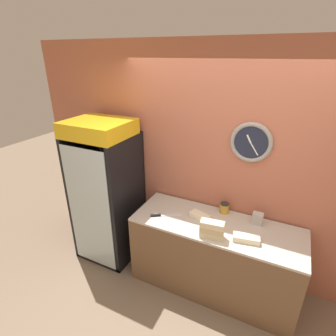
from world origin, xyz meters
The scene contains 11 objects.
wall_back centered at (0.00, 1.27, 1.35)m, with size 5.20×0.10×2.70m.
prep_counter centered at (0.00, 0.88, 0.43)m, with size 1.82×0.67×0.86m.
beverage_cooler centered at (-1.44, 0.91, 1.01)m, with size 0.72×0.70×1.85m.
sandwich_stack_bottom centered at (0.02, 0.65, 0.89)m, with size 0.25×0.14×0.06m.
sandwich_stack_middle centered at (0.02, 0.65, 0.96)m, with size 0.25×0.13×0.06m.
sandwich_stack_top centered at (0.02, 0.65, 1.02)m, with size 0.24×0.13×0.06m.
sandwich_flat_left centered at (-0.20, 0.91, 0.89)m, with size 0.25×0.17×0.05m.
sandwich_flat_right centered at (0.34, 0.75, 0.89)m, with size 0.27×0.15×0.06m.
chefs_knife centered at (-0.61, 0.77, 0.87)m, with size 0.30×0.22×0.02m.
condiment_jar centered at (0.01, 1.14, 0.93)m, with size 0.10×0.10×0.12m.
napkin_dispenser centered at (0.39, 1.10, 0.92)m, with size 0.11×0.09×0.12m.
Camera 1 is at (0.55, -1.43, 2.55)m, focal length 28.00 mm.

